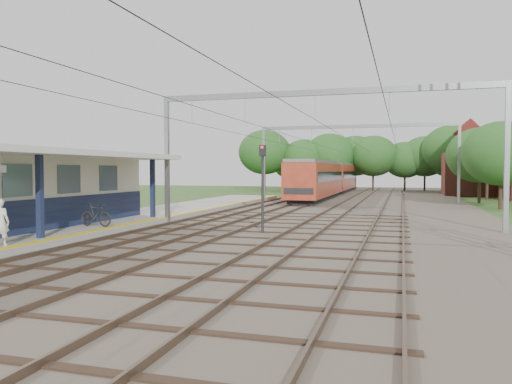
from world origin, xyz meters
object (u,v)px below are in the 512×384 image
(person, at_px, (0,222))
(bicycle, at_px, (96,215))
(signal_post, at_px, (263,180))
(train, at_px, (330,178))

(person, distance_m, bicycle, 6.14)
(bicycle, height_order, signal_post, signal_post)
(train, bearing_deg, bicycle, -98.71)
(bicycle, relative_size, signal_post, 0.45)
(train, distance_m, signal_post, 35.17)
(train, height_order, signal_post, signal_post)
(person, relative_size, train, 0.05)
(person, xyz_separation_m, train, (5.27, 43.08, 0.94))
(person, bearing_deg, bicycle, -105.31)
(bicycle, bearing_deg, person, -166.67)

